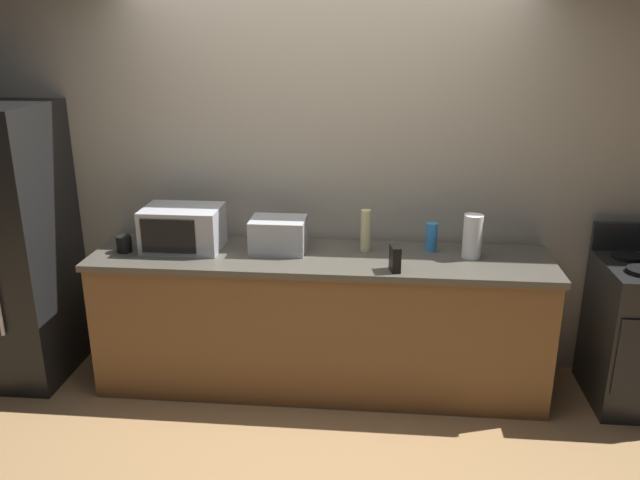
{
  "coord_description": "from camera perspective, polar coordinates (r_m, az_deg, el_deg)",
  "views": [
    {
      "loc": [
        0.34,
        -3.27,
        2.23
      ],
      "look_at": [
        0.0,
        0.4,
        1.0
      ],
      "focal_mm": 35.69,
      "sensor_mm": 36.0,
      "label": 1
    }
  ],
  "objects": [
    {
      "name": "cordless_phone",
      "position": [
        3.67,
        6.75,
        -1.66
      ],
      "size": [
        0.07,
        0.12,
        0.15
      ],
      "primitive_type": "cube",
      "rotation": [
        0.0,
        0.0,
        0.19
      ],
      "color": "black",
      "rests_on": "counter_run"
    },
    {
      "name": "back_wall",
      "position": [
        4.19,
        0.53,
        6.32
      ],
      "size": [
        6.4,
        0.1,
        2.7
      ],
      "primitive_type": "cube",
      "color": "#B2A893",
      "rests_on": "ground_plane"
    },
    {
      "name": "mug_black",
      "position": [
        4.15,
        -17.16,
        -0.34
      ],
      "size": [
        0.09,
        0.09,
        0.1
      ],
      "primitive_type": "cylinder",
      "color": "black",
      "rests_on": "counter_run"
    },
    {
      "name": "toaster_oven",
      "position": [
        3.97,
        -3.76,
        0.46
      ],
      "size": [
        0.34,
        0.26,
        0.21
      ],
      "primitive_type": "cube",
      "color": "#B7BABF",
      "rests_on": "counter_run"
    },
    {
      "name": "counter_run",
      "position": [
        4.09,
        0.0,
        -7.3
      ],
      "size": [
        2.84,
        0.64,
        0.9
      ],
      "color": "brown",
      "rests_on": "ground_plane"
    },
    {
      "name": "refrigerator",
      "position": [
        4.58,
        -26.47,
        -0.43
      ],
      "size": [
        0.72,
        0.73,
        1.8
      ],
      "color": "black",
      "rests_on": "ground_plane"
    },
    {
      "name": "bottle_spray_cleaner",
      "position": [
        4.03,
        9.96,
        0.27
      ],
      "size": [
        0.07,
        0.07,
        0.18
      ],
      "primitive_type": "cylinder",
      "color": "#338CE5",
      "rests_on": "counter_run"
    },
    {
      "name": "ground_plane",
      "position": [
        3.97,
        -0.56,
        -15.69
      ],
      "size": [
        8.0,
        8.0,
        0.0
      ],
      "primitive_type": "plane",
      "color": "#A87F51"
    },
    {
      "name": "microwave",
      "position": [
        4.09,
        -12.2,
        1.04
      ],
      "size": [
        0.48,
        0.35,
        0.27
      ],
      "color": "#B7BABF",
      "rests_on": "counter_run"
    },
    {
      "name": "bottle_hand_soap",
      "position": [
        3.96,
        4.11,
        0.83
      ],
      "size": [
        0.06,
        0.06,
        0.27
      ],
      "primitive_type": "cylinder",
      "color": "beige",
      "rests_on": "counter_run"
    },
    {
      "name": "paper_towel_roll",
      "position": [
        3.95,
        13.52,
        0.31
      ],
      "size": [
        0.12,
        0.12,
        0.27
      ],
      "primitive_type": "cylinder",
      "color": "white",
      "rests_on": "counter_run"
    }
  ]
}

